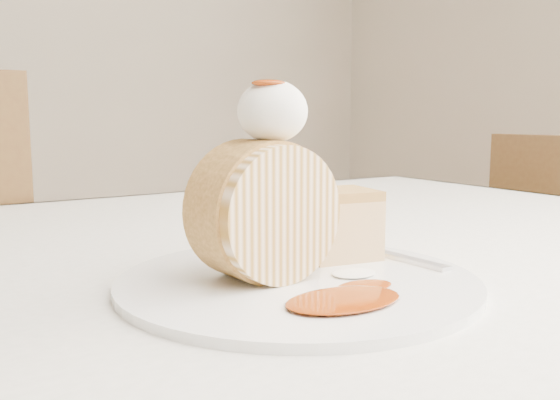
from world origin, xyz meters
TOP-DOWN VIEW (x-y plane):
  - table at (0.00, 0.20)m, footprint 1.40×0.90m
  - chair_end at (0.90, 0.39)m, footprint 0.46×0.46m
  - plate at (0.04, 0.06)m, footprint 0.33×0.33m
  - roulade_slice at (0.01, 0.07)m, footprint 0.11×0.07m
  - cake_chunk at (0.10, 0.09)m, footprint 0.07×0.07m
  - whipped_cream at (0.02, 0.07)m, footprint 0.05×0.05m
  - caramel_drizzle at (0.02, 0.07)m, footprint 0.03×0.02m
  - caramel_pool at (0.02, -0.02)m, footprint 0.10×0.07m
  - fork at (0.14, 0.06)m, footprint 0.03×0.17m

SIDE VIEW (x-z plane):
  - chair_end at x=0.90m, z-range 0.06..0.90m
  - table at x=0.00m, z-range 0.29..1.04m
  - plate at x=0.04m, z-range 0.75..0.76m
  - fork at x=0.14m, z-range 0.76..0.76m
  - caramel_pool at x=0.02m, z-range 0.76..0.76m
  - cake_chunk at x=0.10m, z-range 0.76..0.81m
  - roulade_slice at x=0.01m, z-range 0.76..0.86m
  - whipped_cream at x=0.02m, z-range 0.86..0.91m
  - caramel_drizzle at x=0.02m, z-range 0.91..0.92m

